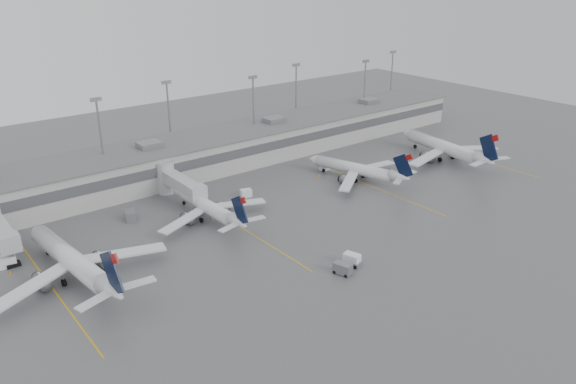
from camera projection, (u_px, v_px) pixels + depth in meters
ground at (403, 250)px, 98.55m from camera, size 260.00×260.00×0.00m
terminal at (226, 148)px, 139.21m from camera, size 152.00×17.00×9.45m
light_masts at (212, 112)px, 140.44m from camera, size 142.40×8.00×20.60m
jet_bridge_right at (175, 181)px, 118.70m from camera, size 4.00×17.20×7.00m
stand_markings at (315, 206)px, 116.03m from camera, size 105.25×40.00×0.01m
jet_far_left at (74, 261)px, 88.15m from camera, size 29.05×32.71×10.59m
jet_mid_left at (207, 206)px, 109.35m from camera, size 24.00×26.93×8.71m
jet_mid_right at (358, 169)px, 129.21m from camera, size 23.05×26.23×8.73m
jet_far_right at (446, 148)px, 142.26m from camera, size 28.91×32.63×10.60m
baggage_tug at (352, 261)px, 93.36m from camera, size 2.80×3.58×2.03m
baggage_cart at (343, 268)px, 90.59m from camera, size 2.48×3.32×1.90m
gse_uld_a at (7, 261)px, 92.74m from camera, size 2.98×2.22×1.94m
gse_uld_b at (246, 193)px, 120.65m from camera, size 2.65×2.11×1.65m
gse_uld_c at (325, 167)px, 136.20m from camera, size 2.35×1.61×1.62m
gse_loader at (130, 215)px, 109.63m from camera, size 2.72×3.49×1.92m
cone_a at (10, 272)px, 90.82m from camera, size 0.40×0.40×0.64m
cone_b at (212, 218)px, 110.08m from camera, size 0.38×0.38×0.61m
cone_c at (319, 176)px, 131.92m from camera, size 0.40×0.40×0.64m
cone_d at (438, 152)px, 148.00m from camera, size 0.41×0.41×0.65m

